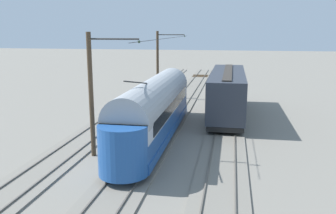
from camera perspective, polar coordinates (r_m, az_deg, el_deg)
name	(u,v)px	position (r m, az deg, el deg)	size (l,w,h in m)	color
ground_plane	(167,123)	(29.40, -0.24, -2.62)	(220.00, 220.00, 0.00)	gray
track_streetcar_siding	(226,124)	(29.22, 9.25, -2.77)	(2.80, 80.00, 0.18)	slate
track_adjacent_siding	(167,122)	(29.68, -0.13, -2.37)	(2.80, 80.00, 0.18)	slate
track_third_siding	(112,119)	(30.90, -8.99, -1.94)	(2.80, 80.00, 0.18)	slate
vintage_streetcar	(155,108)	(24.62, -2.14, -0.16)	(2.65, 17.15, 4.95)	#1E4C93
boxcar_adjacent	(227,92)	(32.06, 9.52, 2.42)	(2.96, 13.65, 3.85)	#2D333D
catenary_pole_foreground	(158,64)	(39.61, -1.55, 6.98)	(3.21, 0.28, 7.46)	#423323
catenary_pole_mid_near	(92,93)	(21.47, -12.04, 2.23)	(3.21, 0.28, 7.46)	#423323
overhead_wire_run	(169,38)	(30.28, 0.19, 11.06)	(3.01, 23.05, 0.18)	black
track_end_bumper	(228,94)	(41.19, 9.65, 2.09)	(1.80, 0.60, 0.80)	#B2A519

